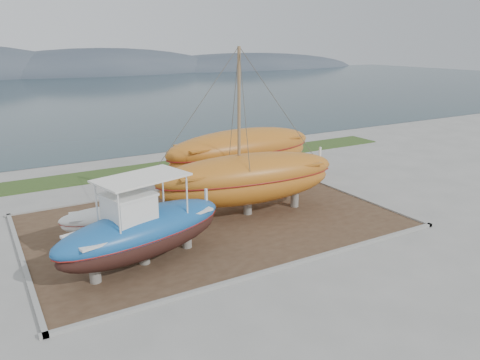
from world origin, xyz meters
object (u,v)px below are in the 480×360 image
orange_bare_hull (241,158)px  orange_sailboat (248,134)px  white_dinghy (111,222)px  blue_caique (142,221)px

orange_bare_hull → orange_sailboat: bearing=-120.6°
white_dinghy → orange_bare_hull: (9.63, 4.17, 1.04)m
blue_caique → orange_sailboat: bearing=8.0°
white_dinghy → orange_bare_hull: size_ratio=0.44×
white_dinghy → orange_sailboat: 8.04m
blue_caique → orange_bare_hull: bearing=25.5°
white_dinghy → orange_sailboat: orange_sailboat is taller
white_dinghy → blue_caique: bearing=-74.1°
orange_sailboat → blue_caique: bearing=-151.3°
blue_caique → white_dinghy: size_ratio=1.67×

